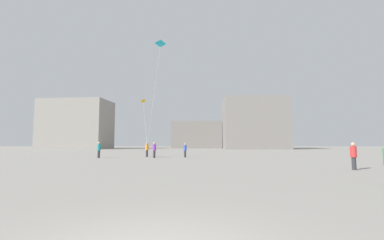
{
  "coord_description": "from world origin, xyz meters",
  "views": [
    {
      "loc": [
        0.82,
        -4.0,
        1.67
      ],
      "look_at": [
        0.0,
        21.93,
        3.93
      ],
      "focal_mm": 25.09,
      "sensor_mm": 36.0,
      "label": 1
    }
  ],
  "objects_px": {
    "person_in_red": "(354,155)",
    "building_right_hall": "(254,124)",
    "person_in_orange": "(147,149)",
    "kite_cyan_delta": "(160,47)",
    "person_in_teal": "(99,149)",
    "building_centre_hall": "(195,135)",
    "person_in_purple": "(154,149)",
    "building_left_hall": "(77,125)",
    "kite_amber_diamond": "(143,102)",
    "person_in_blue": "(185,150)"
  },
  "relations": [
    {
      "from": "kite_cyan_delta",
      "to": "building_centre_hall",
      "type": "distance_m",
      "value": 63.18
    },
    {
      "from": "kite_amber_diamond",
      "to": "building_left_hall",
      "type": "bearing_deg",
      "value": 125.68
    },
    {
      "from": "person_in_purple",
      "to": "building_centre_hall",
      "type": "relative_size",
      "value": 0.1
    },
    {
      "from": "person_in_orange",
      "to": "building_centre_hall",
      "type": "bearing_deg",
      "value": 72.74
    },
    {
      "from": "person_in_purple",
      "to": "building_centre_hall",
      "type": "bearing_deg",
      "value": -175.39
    },
    {
      "from": "kite_amber_diamond",
      "to": "kite_cyan_delta",
      "type": "bearing_deg",
      "value": -62.71
    },
    {
      "from": "person_in_purple",
      "to": "person_in_blue",
      "type": "bearing_deg",
      "value": 118.75
    },
    {
      "from": "person_in_red",
      "to": "building_left_hall",
      "type": "bearing_deg",
      "value": -57.26
    },
    {
      "from": "kite_amber_diamond",
      "to": "building_centre_hall",
      "type": "height_order",
      "value": "building_centre_hall"
    },
    {
      "from": "person_in_red",
      "to": "building_right_hall",
      "type": "height_order",
      "value": "building_right_hall"
    },
    {
      "from": "person_in_teal",
      "to": "kite_cyan_delta",
      "type": "distance_m",
      "value": 14.63
    },
    {
      "from": "person_in_red",
      "to": "person_in_orange",
      "type": "distance_m",
      "value": 22.5
    },
    {
      "from": "person_in_red",
      "to": "kite_amber_diamond",
      "type": "relative_size",
      "value": 0.23
    },
    {
      "from": "person_in_purple",
      "to": "kite_amber_diamond",
      "type": "height_order",
      "value": "kite_amber_diamond"
    },
    {
      "from": "person_in_purple",
      "to": "building_centre_hall",
      "type": "height_order",
      "value": "building_centre_hall"
    },
    {
      "from": "building_centre_hall",
      "to": "building_right_hall",
      "type": "height_order",
      "value": "building_right_hall"
    },
    {
      "from": "person_in_blue",
      "to": "kite_cyan_delta",
      "type": "relative_size",
      "value": 0.13
    },
    {
      "from": "person_in_purple",
      "to": "building_right_hall",
      "type": "xyz_separation_m",
      "value": [
        21.5,
        51.01,
        6.48
      ]
    },
    {
      "from": "kite_amber_diamond",
      "to": "person_in_red",
      "type": "bearing_deg",
      "value": -50.74
    },
    {
      "from": "person_in_orange",
      "to": "building_left_hall",
      "type": "xyz_separation_m",
      "value": [
        -31.23,
        47.49,
        6.36
      ]
    },
    {
      "from": "kite_cyan_delta",
      "to": "building_left_hall",
      "type": "distance_m",
      "value": 57.95
    },
    {
      "from": "building_centre_hall",
      "to": "kite_amber_diamond",
      "type": "bearing_deg",
      "value": -96.95
    },
    {
      "from": "person_in_teal",
      "to": "building_centre_hall",
      "type": "relative_size",
      "value": 0.11
    },
    {
      "from": "person_in_purple",
      "to": "building_left_hall",
      "type": "height_order",
      "value": "building_left_hall"
    },
    {
      "from": "person_in_teal",
      "to": "building_left_hall",
      "type": "height_order",
      "value": "building_left_hall"
    },
    {
      "from": "kite_amber_diamond",
      "to": "person_in_orange",
      "type": "bearing_deg",
      "value": -73.47
    },
    {
      "from": "kite_amber_diamond",
      "to": "kite_cyan_delta",
      "type": "distance_m",
      "value": 9.64
    },
    {
      "from": "person_in_red",
      "to": "person_in_teal",
      "type": "relative_size",
      "value": 0.94
    },
    {
      "from": "person_in_red",
      "to": "building_left_hall",
      "type": "distance_m",
      "value": 79.19
    },
    {
      "from": "person_in_blue",
      "to": "building_left_hall",
      "type": "xyz_separation_m",
      "value": [
        -35.97,
        48.19,
        6.43
      ]
    },
    {
      "from": "person_in_red",
      "to": "kite_amber_diamond",
      "type": "height_order",
      "value": "kite_amber_diamond"
    },
    {
      "from": "person_in_red",
      "to": "person_in_blue",
      "type": "relative_size",
      "value": 1.03
    },
    {
      "from": "person_in_purple",
      "to": "building_left_hall",
      "type": "xyz_separation_m",
      "value": [
        -32.5,
        49.53,
        6.36
      ]
    },
    {
      "from": "person_in_teal",
      "to": "kite_amber_diamond",
      "type": "bearing_deg",
      "value": -150.89
    },
    {
      "from": "building_left_hall",
      "to": "building_centre_hall",
      "type": "height_order",
      "value": "building_left_hall"
    },
    {
      "from": "building_left_hall",
      "to": "kite_cyan_delta",
      "type": "bearing_deg",
      "value": -55.42
    },
    {
      "from": "person_in_blue",
      "to": "kite_amber_diamond",
      "type": "bearing_deg",
      "value": -99.94
    },
    {
      "from": "person_in_orange",
      "to": "kite_amber_diamond",
      "type": "bearing_deg",
      "value": 93.64
    },
    {
      "from": "person_in_purple",
      "to": "kite_cyan_delta",
      "type": "relative_size",
      "value": 0.14
    },
    {
      "from": "person_in_red",
      "to": "person_in_orange",
      "type": "relative_size",
      "value": 0.96
    },
    {
      "from": "person_in_red",
      "to": "person_in_teal",
      "type": "bearing_deg",
      "value": -35.91
    },
    {
      "from": "kite_cyan_delta",
      "to": "building_right_hall",
      "type": "distance_m",
      "value": 53.71
    },
    {
      "from": "building_right_hall",
      "to": "kite_amber_diamond",
      "type": "bearing_deg",
      "value": -120.45
    },
    {
      "from": "person_in_red",
      "to": "building_centre_hall",
      "type": "distance_m",
      "value": 78.96
    },
    {
      "from": "kite_amber_diamond",
      "to": "building_left_hall",
      "type": "distance_m",
      "value": 50.09
    },
    {
      "from": "person_in_red",
      "to": "kite_amber_diamond",
      "type": "xyz_separation_m",
      "value": [
        -18.28,
        22.36,
        6.95
      ]
    },
    {
      "from": "person_in_purple",
      "to": "person_in_red",
      "type": "distance_m",
      "value": 20.19
    },
    {
      "from": "building_left_hall",
      "to": "building_right_hall",
      "type": "distance_m",
      "value": 54.02
    },
    {
      "from": "building_centre_hall",
      "to": "building_right_hall",
      "type": "xyz_separation_m",
      "value": [
        18.0,
        -13.51,
        2.93
      ]
    },
    {
      "from": "person_in_orange",
      "to": "kite_cyan_delta",
      "type": "bearing_deg",
      "value": -9.58
    }
  ]
}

